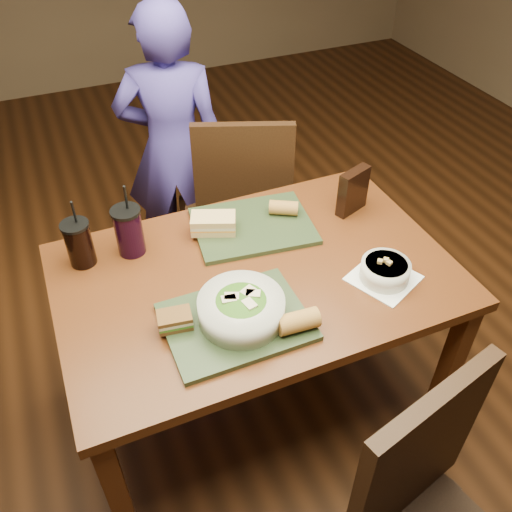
# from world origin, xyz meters

# --- Properties ---
(ground) EXTENTS (6.00, 6.00, 0.00)m
(ground) POSITION_xyz_m (0.00, 0.00, 0.00)
(ground) COLOR #381C0B
(ground) RESTS_ON ground
(dining_table) EXTENTS (1.30, 0.85, 0.75)m
(dining_table) POSITION_xyz_m (0.00, 0.00, 0.66)
(dining_table) COLOR #512710
(dining_table) RESTS_ON ground
(chair_far) EXTENTS (0.54, 0.56, 0.97)m
(chair_far) POSITION_xyz_m (0.19, 0.69, 0.54)
(chair_far) COLOR black
(chair_far) RESTS_ON ground
(diner) EXTENTS (0.58, 0.46, 1.37)m
(diner) POSITION_xyz_m (-0.00, 0.99, 0.68)
(diner) COLOR #41348F
(diner) RESTS_ON ground
(tray_near) EXTENTS (0.42, 0.32, 0.02)m
(tray_near) POSITION_xyz_m (-0.14, -0.19, 0.76)
(tray_near) COLOR #27341D
(tray_near) RESTS_ON dining_table
(tray_far) EXTENTS (0.46, 0.37, 0.02)m
(tray_far) POSITION_xyz_m (0.08, 0.22, 0.76)
(tray_far) COLOR #27341D
(tray_far) RESTS_ON dining_table
(salad_bowl) EXTENTS (0.26, 0.26, 0.09)m
(salad_bowl) POSITION_xyz_m (-0.13, -0.19, 0.81)
(salad_bowl) COLOR silver
(salad_bowl) RESTS_ON tray_near
(soup_bowl) EXTENTS (0.26, 0.26, 0.08)m
(soup_bowl) POSITION_xyz_m (0.37, -0.19, 0.79)
(soup_bowl) COLOR white
(soup_bowl) RESTS_ON dining_table
(sandwich_near) EXTENTS (0.11, 0.08, 0.05)m
(sandwich_near) POSITION_xyz_m (-0.32, -0.14, 0.79)
(sandwich_near) COLOR #593819
(sandwich_near) RESTS_ON tray_near
(sandwich_far) EXTENTS (0.18, 0.14, 0.06)m
(sandwich_far) POSITION_xyz_m (-0.06, 0.24, 0.80)
(sandwich_far) COLOR tan
(sandwich_far) RESTS_ON tray_far
(baguette_near) EXTENTS (0.13, 0.07, 0.06)m
(baguette_near) POSITION_xyz_m (0.01, -0.29, 0.80)
(baguette_near) COLOR #AD7533
(baguette_near) RESTS_ON tray_near
(baguette_far) EXTENTS (0.12, 0.10, 0.05)m
(baguette_far) POSITION_xyz_m (0.21, 0.24, 0.79)
(baguette_far) COLOR #AD7533
(baguette_far) RESTS_ON tray_far
(cup_cola) EXTENTS (0.09, 0.09, 0.25)m
(cup_cola) POSITION_xyz_m (-0.52, 0.27, 0.83)
(cup_cola) COLOR black
(cup_cola) RESTS_ON dining_table
(cup_berry) EXTENTS (0.10, 0.10, 0.27)m
(cup_berry) POSITION_xyz_m (-0.35, 0.27, 0.84)
(cup_berry) COLOR black
(cup_berry) RESTS_ON dining_table
(chip_bag) EXTENTS (0.14, 0.09, 0.17)m
(chip_bag) POSITION_xyz_m (0.47, 0.18, 0.84)
(chip_bag) COLOR black
(chip_bag) RESTS_ON dining_table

